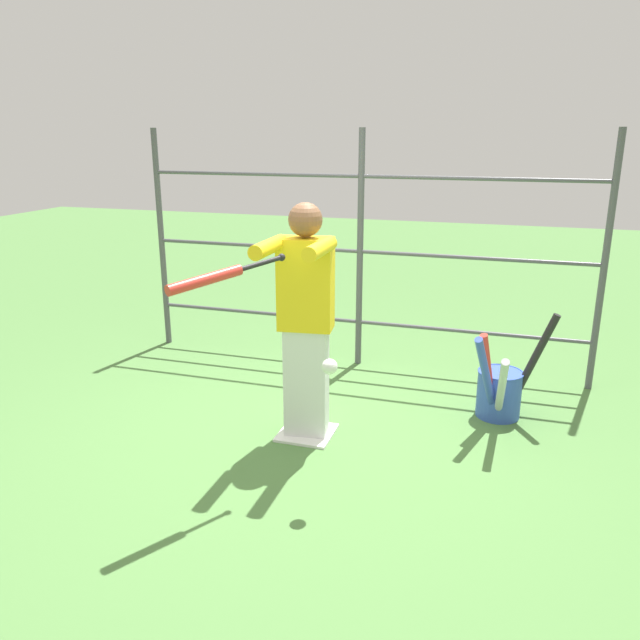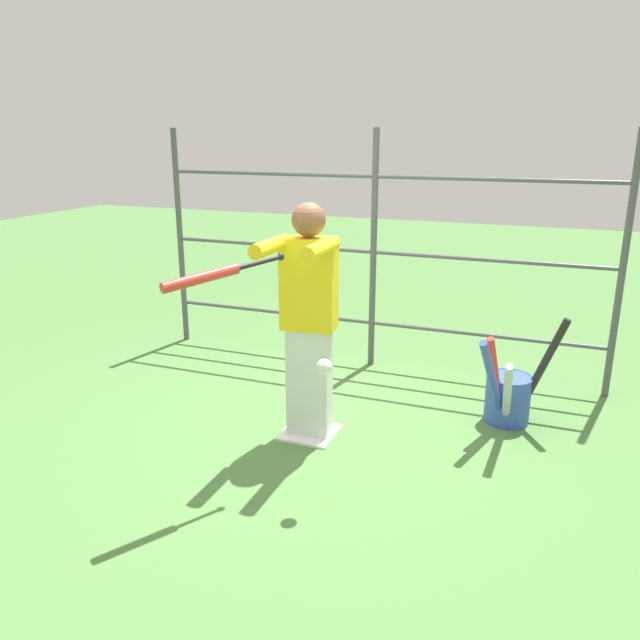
{
  "view_description": "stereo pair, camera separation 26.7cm",
  "coord_description": "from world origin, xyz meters",
  "px_view_note": "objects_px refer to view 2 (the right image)",
  "views": [
    {
      "loc": [
        -1.38,
        4.06,
        2.2
      ],
      "look_at": [
        -0.2,
        0.29,
        1.01
      ],
      "focal_mm": 35.0,
      "sensor_mm": 36.0,
      "label": 1
    },
    {
      "loc": [
        -1.63,
        3.97,
        2.2
      ],
      "look_at": [
        -0.2,
        0.29,
        1.01
      ],
      "focal_mm": 35.0,
      "sensor_mm": 36.0,
      "label": 2
    }
  ],
  "objects_px": {
    "batter": "(308,315)",
    "bat_bucket": "(508,395)",
    "baseball_bat_swinging": "(212,275)",
    "softball_in_flight": "(324,367)"
  },
  "relations": [
    {
      "from": "batter",
      "to": "bat_bucket",
      "type": "height_order",
      "value": "batter"
    },
    {
      "from": "softball_in_flight",
      "to": "batter",
      "type": "bearing_deg",
      "value": -60.77
    },
    {
      "from": "baseball_bat_swinging",
      "to": "softball_in_flight",
      "type": "bearing_deg",
      "value": -163.77
    },
    {
      "from": "batter",
      "to": "bat_bucket",
      "type": "relative_size",
      "value": 1.95
    },
    {
      "from": "baseball_bat_swinging",
      "to": "bat_bucket",
      "type": "height_order",
      "value": "baseball_bat_swinging"
    },
    {
      "from": "batter",
      "to": "softball_in_flight",
      "type": "distance_m",
      "value": 0.8
    },
    {
      "from": "bat_bucket",
      "to": "softball_in_flight",
      "type": "bearing_deg",
      "value": 55.75
    },
    {
      "from": "batter",
      "to": "baseball_bat_swinging",
      "type": "xyz_separation_m",
      "value": [
        0.24,
        0.88,
        0.46
      ]
    },
    {
      "from": "batter",
      "to": "softball_in_flight",
      "type": "xyz_separation_m",
      "value": [
        -0.39,
        0.7,
        -0.09
      ]
    },
    {
      "from": "batter",
      "to": "baseball_bat_swinging",
      "type": "height_order",
      "value": "batter"
    }
  ]
}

